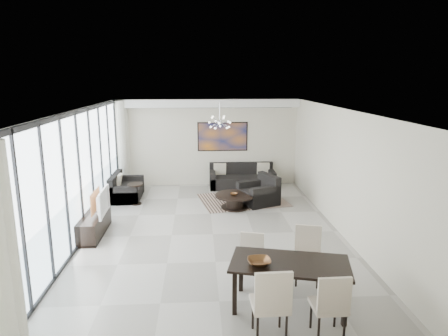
{
  "coord_description": "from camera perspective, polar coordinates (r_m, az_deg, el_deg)",
  "views": [
    {
      "loc": [
        -0.3,
        -8.76,
        3.59
      ],
      "look_at": [
        0.36,
        1.49,
        1.25
      ],
      "focal_mm": 32.0,
      "sensor_mm": 36.0,
      "label": 1
    }
  ],
  "objects": [
    {
      "name": "bowl_coffee",
      "position": [
        11.09,
        1.41,
        -3.76
      ],
      "size": [
        0.22,
        0.22,
        0.07
      ],
      "primitive_type": "imported",
      "rotation": [
        0.0,
        0.0,
        -0.03
      ],
      "color": "brown",
      "rests_on": "coffee_table"
    },
    {
      "name": "dining_table",
      "position": [
        6.52,
        9.38,
        -13.84
      ],
      "size": [
        2.01,
        1.34,
        0.77
      ],
      "color": "black",
      "rests_on": "floor"
    },
    {
      "name": "coffee_table",
      "position": [
        11.22,
        1.54,
        -4.65
      ],
      "size": [
        1.11,
        1.11,
        0.39
      ],
      "color": "black",
      "rests_on": "floor"
    },
    {
      "name": "dining_chair_nw",
      "position": [
        7.21,
        3.92,
        -12.36
      ],
      "size": [
        0.51,
        0.51,
        0.91
      ],
      "color": "beige",
      "rests_on": "floor"
    },
    {
      "name": "soffit",
      "position": [
        13.09,
        -2.37,
        9.23
      ],
      "size": [
        5.98,
        0.4,
        0.26
      ],
      "primitive_type": "cube",
      "color": "white",
      "rests_on": "room_shell"
    },
    {
      "name": "painting",
      "position": [
        13.4,
        -0.2,
        4.5
      ],
      "size": [
        1.68,
        0.04,
        0.98
      ],
      "primitive_type": "cube",
      "color": "#C56B1B",
      "rests_on": "room_shell"
    },
    {
      "name": "armchair",
      "position": [
        11.66,
        5.06,
        -3.7
      ],
      "size": [
        1.24,
        1.27,
        0.83
      ],
      "color": "black",
      "rests_on": "floor"
    },
    {
      "name": "television",
      "position": [
        9.62,
        -17.38,
        -4.66
      ],
      "size": [
        0.16,
        1.03,
        0.59
      ],
      "primitive_type": "imported",
      "rotation": [
        0.0,
        0.0,
        1.59
      ],
      "color": "gray",
      "rests_on": "tv_console"
    },
    {
      "name": "side_table",
      "position": [
        11.77,
        -12.53,
        -3.15
      ],
      "size": [
        0.44,
        0.44,
        0.61
      ],
      "color": "black",
      "rests_on": "floor"
    },
    {
      "name": "loveseat",
      "position": [
        12.48,
        -13.91,
        -3.06
      ],
      "size": [
        0.84,
        1.49,
        0.75
      ],
      "color": "black",
      "rests_on": "floor"
    },
    {
      "name": "room_shell",
      "position": [
        9.05,
        1.26,
        -0.84
      ],
      "size": [
        6.0,
        9.0,
        2.9
      ],
      "color": "#A8A39B",
      "rests_on": "ground"
    },
    {
      "name": "dining_chair_ne",
      "position": [
        7.42,
        11.86,
        -11.38
      ],
      "size": [
        0.57,
        0.57,
        1.01
      ],
      "color": "beige",
      "rests_on": "floor"
    },
    {
      "name": "dining_chair_se",
      "position": [
        5.96,
        15.04,
        -18.04
      ],
      "size": [
        0.47,
        0.47,
        1.0
      ],
      "color": "beige",
      "rests_on": "floor"
    },
    {
      "name": "rug",
      "position": [
        11.98,
        2.68,
        -4.59
      ],
      "size": [
        2.75,
        2.3,
        0.01
      ],
      "primitive_type": "cube",
      "rotation": [
        0.0,
        0.0,
        0.19
      ],
      "color": "black",
      "rests_on": "floor"
    },
    {
      "name": "dining_chair_sw",
      "position": [
        5.74,
        6.79,
        -18.21
      ],
      "size": [
        0.52,
        0.52,
        1.1
      ],
      "color": "beige",
      "rests_on": "floor"
    },
    {
      "name": "tv_console",
      "position": [
        9.85,
        -18.07,
        -7.66
      ],
      "size": [
        0.45,
        1.6,
        0.5
      ],
      "primitive_type": "cube",
      "color": "black",
      "rests_on": "floor"
    },
    {
      "name": "window_wall",
      "position": [
        9.37,
        -19.39,
        -0.99
      ],
      "size": [
        0.37,
        8.95,
        2.9
      ],
      "color": "silver",
      "rests_on": "floor"
    },
    {
      "name": "chandelier",
      "position": [
        11.35,
        -0.62,
        6.56
      ],
      "size": [
        0.66,
        0.66,
        0.71
      ],
      "color": "silver",
      "rests_on": "room_shell"
    },
    {
      "name": "bowl_dining",
      "position": [
        6.33,
        5.04,
        -13.21
      ],
      "size": [
        0.38,
        0.38,
        0.09
      ],
      "primitive_type": "imported",
      "rotation": [
        0.0,
        0.0,
        0.05
      ],
      "color": "brown",
      "rests_on": "dining_table"
    },
    {
      "name": "sofa_main",
      "position": [
        13.33,
        2.59,
        -1.63
      ],
      "size": [
        2.15,
        0.88,
        0.78
      ],
      "color": "black",
      "rests_on": "floor"
    }
  ]
}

